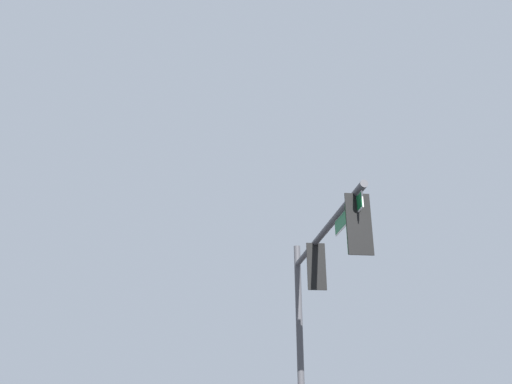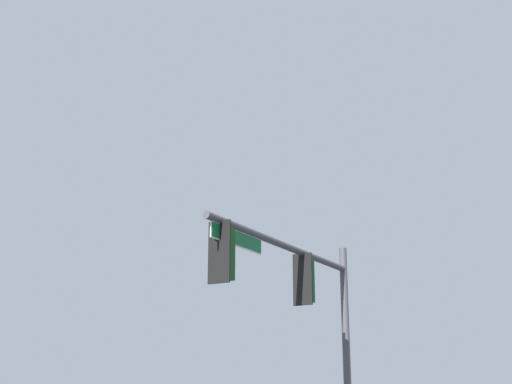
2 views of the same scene
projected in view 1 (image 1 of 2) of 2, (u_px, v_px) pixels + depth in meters
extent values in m
cylinder|color=#47474C|center=(300.00, 344.00, 15.33)|extent=(0.21, 0.21, 6.20)
cylinder|color=#47474C|center=(323.00, 234.00, 13.03)|extent=(6.86, 1.40, 0.16)
cube|color=black|center=(316.00, 266.00, 13.57)|extent=(0.12, 0.52, 1.30)
cube|color=#144719|center=(315.00, 268.00, 13.75)|extent=(0.41, 0.38, 1.10)
cylinder|color=#144719|center=(314.00, 246.00, 13.97)|extent=(0.04, 0.04, 0.12)
cylinder|color=red|center=(313.00, 258.00, 14.05)|extent=(0.07, 0.22, 0.22)
cylinder|color=#392D05|center=(313.00, 269.00, 13.93)|extent=(0.07, 0.22, 0.22)
cylinder|color=black|center=(314.00, 281.00, 13.81)|extent=(0.07, 0.22, 0.22)
cube|color=black|center=(359.00, 224.00, 10.04)|extent=(0.12, 0.52, 1.30)
cube|color=#144719|center=(356.00, 226.00, 10.22)|extent=(0.41, 0.38, 1.10)
cylinder|color=#144719|center=(354.00, 199.00, 10.44)|extent=(0.04, 0.04, 0.12)
cylinder|color=red|center=(352.00, 214.00, 10.52)|extent=(0.07, 0.22, 0.22)
cylinder|color=#392D05|center=(353.00, 229.00, 10.40)|extent=(0.07, 0.22, 0.22)
cylinder|color=black|center=(355.00, 245.00, 10.28)|extent=(0.07, 0.22, 0.22)
cube|color=#0F602D|center=(348.00, 215.00, 10.84)|extent=(1.98, 0.40, 0.30)
cube|color=white|center=(348.00, 215.00, 10.84)|extent=(2.03, 0.39, 0.36)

